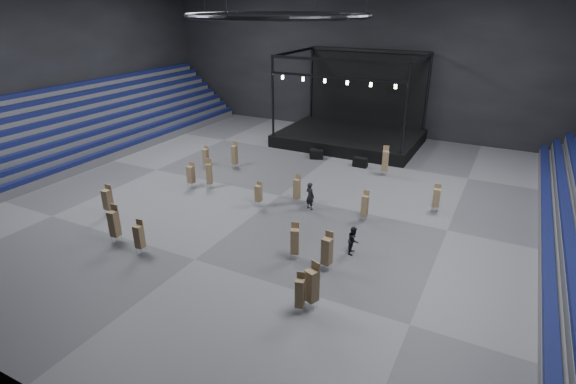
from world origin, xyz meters
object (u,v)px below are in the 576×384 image
at_px(chair_stack_1, 139,236).
at_px(man_center, 310,196).
at_px(flight_case_left, 315,153).
at_px(flight_case_mid, 317,154).
at_px(flight_case_right, 360,162).
at_px(chair_stack_11, 259,193).
at_px(chair_stack_5, 114,223).
at_px(chair_stack_15, 365,205).
at_px(chair_stack_0, 312,285).
at_px(chair_stack_9, 436,197).
at_px(chair_stack_13, 385,160).
at_px(chair_stack_14, 300,292).
at_px(chair_stack_4, 108,199).
at_px(chair_stack_3, 327,250).
at_px(chair_stack_8, 297,189).
at_px(chair_stack_6, 209,173).
at_px(stage, 352,129).
at_px(chair_stack_10, 191,174).
at_px(chair_stack_7, 235,154).
at_px(chair_stack_12, 295,241).
at_px(chair_stack_2, 206,156).
at_px(crew_member, 353,240).

relative_size(chair_stack_1, man_center, 1.05).
relative_size(flight_case_left, flight_case_mid, 0.83).
height_order(flight_case_right, chair_stack_11, chair_stack_11).
bearing_deg(chair_stack_5, chair_stack_15, 33.52).
distance_m(chair_stack_0, chair_stack_9, 14.45).
relative_size(chair_stack_13, chair_stack_14, 1.19).
distance_m(chair_stack_4, chair_stack_14, 16.98).
bearing_deg(chair_stack_15, man_center, -178.76).
bearing_deg(chair_stack_3, chair_stack_8, 133.71).
bearing_deg(chair_stack_1, chair_stack_6, 98.21).
bearing_deg(chair_stack_0, chair_stack_5, -160.29).
xyz_separation_m(chair_stack_9, chair_stack_14, (-3.66, -14.63, 0.03)).
height_order(stage, chair_stack_3, stage).
relative_size(chair_stack_6, chair_stack_13, 0.92).
height_order(flight_case_left, chair_stack_6, chair_stack_6).
relative_size(stage, flight_case_right, 10.91).
bearing_deg(chair_stack_10, chair_stack_1, -69.35).
xyz_separation_m(chair_stack_9, chair_stack_13, (-5.26, 5.38, 0.26)).
bearing_deg(chair_stack_4, chair_stack_1, -28.34).
bearing_deg(flight_case_mid, chair_stack_11, -87.37).
bearing_deg(chair_stack_7, chair_stack_5, -79.78).
bearing_deg(stage, flight_case_mid, -98.85).
height_order(chair_stack_10, chair_stack_12, chair_stack_12).
xyz_separation_m(chair_stack_6, chair_stack_8, (7.54, 0.52, -0.07)).
height_order(chair_stack_0, chair_stack_9, chair_stack_0).
bearing_deg(chair_stack_6, stage, 49.44).
height_order(chair_stack_4, chair_stack_9, chair_stack_4).
distance_m(chair_stack_11, chair_stack_15, 7.76).
bearing_deg(chair_stack_6, flight_case_mid, 43.72).
bearing_deg(chair_stack_0, chair_stack_2, 161.51).
relative_size(flight_case_left, chair_stack_0, 0.41).
xyz_separation_m(chair_stack_2, chair_stack_10, (1.94, -4.54, 0.11)).
height_order(chair_stack_2, chair_stack_3, chair_stack_3).
relative_size(flight_case_left, chair_stack_1, 0.49).
relative_size(chair_stack_5, chair_stack_12, 1.08).
distance_m(chair_stack_4, chair_stack_13, 22.26).
distance_m(chair_stack_10, chair_stack_11, 6.59).
relative_size(chair_stack_8, man_center, 1.10).
relative_size(stage, flight_case_mid, 11.12).
relative_size(chair_stack_4, chair_stack_6, 0.92).
distance_m(flight_case_left, chair_stack_4, 19.99).
xyz_separation_m(flight_case_left, chair_stack_15, (8.62, -11.12, 0.77)).
distance_m(chair_stack_3, chair_stack_8, 9.17).
height_order(flight_case_mid, chair_stack_8, chair_stack_8).
bearing_deg(chair_stack_15, chair_stack_12, -105.81).
bearing_deg(chair_stack_2, chair_stack_14, -41.94).
bearing_deg(chair_stack_8, chair_stack_4, -136.49).
bearing_deg(chair_stack_7, chair_stack_12, -37.89).
height_order(chair_stack_1, crew_member, chair_stack_1).
distance_m(flight_case_left, chair_stack_0, 23.44).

